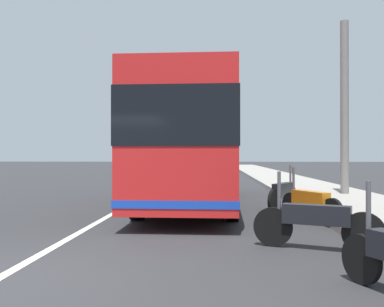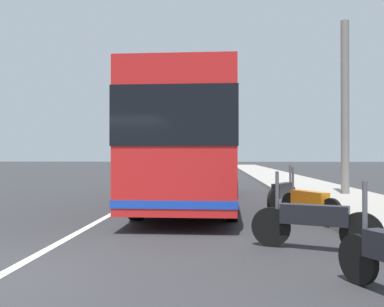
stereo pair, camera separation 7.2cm
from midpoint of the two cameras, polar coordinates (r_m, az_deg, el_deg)
sidewalk_curb at (r=15.95m, az=18.77°, el=-5.61°), size 110.00×3.60×0.14m
lane_divider_line at (r=15.64m, az=-6.93°, el=-5.98°), size 110.00×0.16×0.01m
coach_bus at (r=14.08m, az=0.51°, el=1.51°), size 11.37×2.76×3.56m
motorcycle_nearest_curb at (r=7.50m, az=15.85°, el=-8.52°), size 0.90×1.98×1.29m
motorcycle_mid_row at (r=10.47m, az=15.24°, el=-6.20°), size 1.98×1.00×1.27m
motorcycle_by_tree at (r=12.84m, az=11.92°, el=-5.07°), size 1.96×1.11×1.27m
car_ahead_same_lane at (r=46.49m, az=-3.47°, el=-1.34°), size 4.34×2.06×1.49m
car_oncoming at (r=33.70m, az=-4.07°, el=-1.70°), size 4.07×1.96×1.57m
utility_pole at (r=17.35m, az=19.46°, el=5.51°), size 0.31×0.31×6.60m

